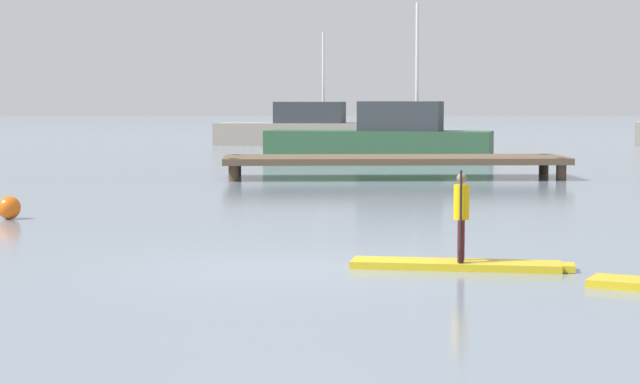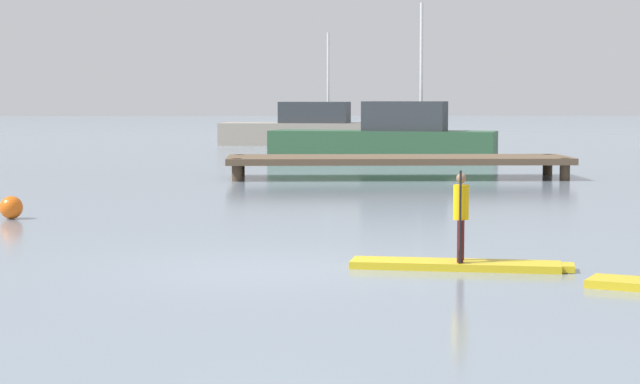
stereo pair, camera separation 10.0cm
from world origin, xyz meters
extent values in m
plane|color=gray|center=(0.00, 0.00, 0.00)|extent=(240.00, 240.00, 0.00)
cube|color=gold|center=(2.49, 0.11, 0.05)|extent=(2.87, 1.17, 0.10)
cube|color=gold|center=(3.91, -0.18, 0.05)|extent=(0.32, 0.47, 0.09)
cylinder|color=#4C1419|center=(2.58, 0.21, 0.38)|extent=(0.09, 0.09, 0.57)
cylinder|color=#4C1419|center=(2.53, -0.03, 0.38)|extent=(0.09, 0.09, 0.57)
cylinder|color=#F2B20C|center=(2.56, 0.09, 0.90)|extent=(0.25, 0.25, 0.47)
sphere|color=#8C664C|center=(2.56, 0.09, 1.22)|extent=(0.14, 0.14, 0.14)
cylinder|color=black|center=(2.52, -0.08, 0.72)|extent=(0.03, 0.03, 1.23)
cube|color=black|center=(2.52, -0.08, 0.19)|extent=(0.06, 0.14, 0.18)
cube|color=#2D5638|center=(3.78, 27.55, 0.52)|extent=(8.45, 4.09, 1.04)
cube|color=#33383D|center=(4.57, 27.34, 1.58)|extent=(3.26, 2.30, 1.07)
cylinder|color=silver|center=(5.14, 27.19, 3.88)|extent=(0.12, 0.12, 3.54)
cube|color=#9E9384|center=(1.29, 39.93, 0.52)|extent=(8.41, 3.88, 1.04)
cube|color=#33383D|center=(1.61, 39.88, 1.53)|extent=(3.47, 2.56, 0.99)
cylinder|color=silver|center=(2.24, 39.77, 3.63)|extent=(0.12, 0.12, 3.21)
cube|color=brown|center=(3.38, 17.57, 0.52)|extent=(9.57, 2.74, 0.18)
cylinder|color=#473828|center=(-1.10, 16.50, 0.31)|extent=(0.28, 0.28, 0.61)
cylinder|color=#473828|center=(-1.10, 18.64, 0.31)|extent=(0.28, 0.28, 0.61)
cylinder|color=#473828|center=(7.87, 16.50, 0.31)|extent=(0.28, 0.28, 0.61)
cylinder|color=#473828|center=(7.87, 18.64, 0.31)|extent=(0.28, 0.28, 0.61)
sphere|color=orange|center=(-4.96, 6.74, 0.22)|extent=(0.44, 0.44, 0.44)
camera|label=1|loc=(0.10, -15.62, 2.32)|focal=66.51mm
camera|label=2|loc=(0.20, -15.62, 2.32)|focal=66.51mm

